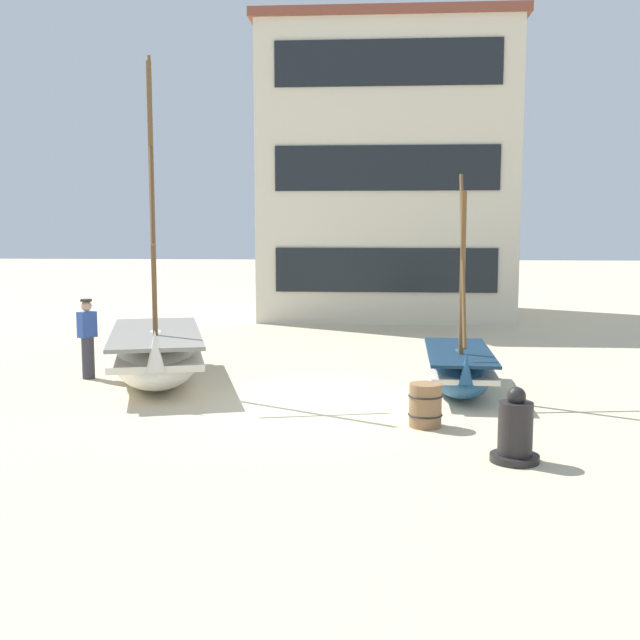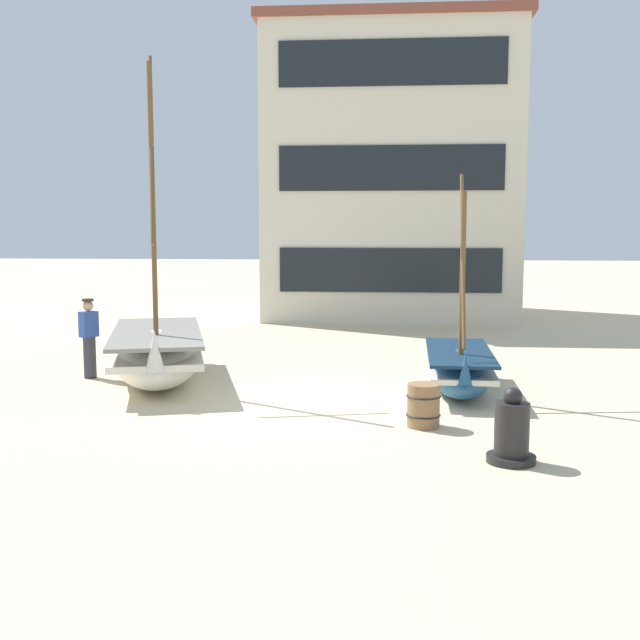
# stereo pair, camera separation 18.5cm
# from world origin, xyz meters

# --- Properties ---
(ground_plane) EXTENTS (120.00, 120.00, 0.00)m
(ground_plane) POSITION_xyz_m (0.00, 0.00, 0.00)
(ground_plane) COLOR beige
(fishing_boat_near_left) EXTENTS (2.96, 5.00, 6.63)m
(fishing_boat_near_left) POSITION_xyz_m (-3.42, 1.64, 0.60)
(fishing_boat_near_left) COLOR silver
(fishing_boat_near_left) RESTS_ON ground
(fishing_boat_centre_large) EXTENTS (1.31, 3.52, 4.20)m
(fishing_boat_centre_large) POSITION_xyz_m (2.68, 1.15, 0.47)
(fishing_boat_centre_large) COLOR #23517A
(fishing_boat_centre_large) RESTS_ON ground
(fisherman_by_hull) EXTENTS (0.38, 0.42, 1.68)m
(fisherman_by_hull) POSITION_xyz_m (-4.96, 1.92, 0.83)
(fisherman_by_hull) COLOR #33333D
(fisherman_by_hull) RESTS_ON ground
(capstan_winch) EXTENTS (0.67, 0.67, 1.04)m
(capstan_winch) POSITION_xyz_m (2.98, -3.33, 0.42)
(capstan_winch) COLOR black
(capstan_winch) RESTS_ON ground
(wooden_barrel) EXTENTS (0.56, 0.56, 0.70)m
(wooden_barrel) POSITION_xyz_m (1.87, -1.54, 0.35)
(wooden_barrel) COLOR olive
(wooden_barrel) RESTS_ON ground
(harbor_building_main) EXTENTS (8.83, 6.61, 10.03)m
(harbor_building_main) POSITION_xyz_m (1.38, 14.51, 5.03)
(harbor_building_main) COLOR beige
(harbor_building_main) RESTS_ON ground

